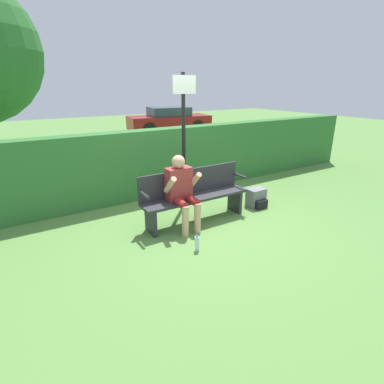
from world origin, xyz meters
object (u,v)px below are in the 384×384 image
park_bench (194,194)px  parked_car (169,120)px  water_bottle (197,244)px  backpack (256,198)px  person_seated (182,188)px  signpost (184,131)px

park_bench → parked_car: bearing=64.8°
park_bench → water_bottle: (-0.53, -0.92, -0.39)m
backpack → water_bottle: (-1.94, -0.82, -0.06)m
person_seated → parked_car: bearing=63.5°
person_seated → backpack: person_seated is taller
parked_car → park_bench: bearing=-107.1°
backpack → signpost: bearing=146.3°
park_bench → parked_car: 10.63m
backpack → parked_car: (3.12, 9.72, 0.45)m
backpack → water_bottle: size_ratio=1.50×
person_seated → parked_car: parked_car is taller
signpost → parked_car: (4.32, 8.92, -0.87)m
water_bottle → parked_car: (5.06, 10.54, 0.50)m
water_bottle → signpost: bearing=65.6°
water_bottle → parked_car: size_ratio=0.06×
backpack → parked_car: 10.22m
person_seated → signpost: (0.53, 0.82, 0.79)m
park_bench → signpost: size_ratio=0.79×
signpost → parked_car: size_ratio=0.60×
park_bench → signpost: bearing=73.6°
park_bench → water_bottle: 1.13m
park_bench → person_seated: 0.40m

